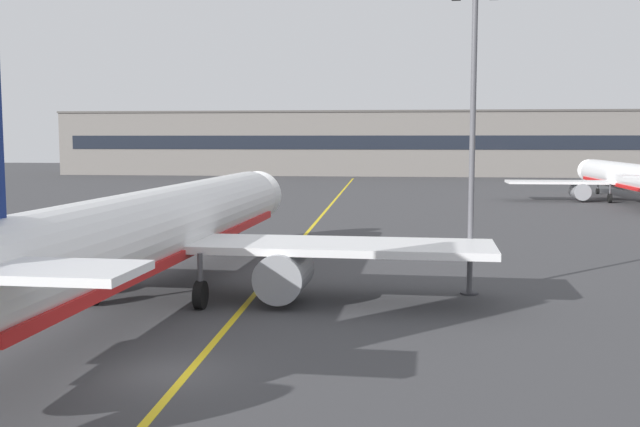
{
  "coord_description": "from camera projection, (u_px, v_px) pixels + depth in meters",
  "views": [
    {
      "loc": [
        7.69,
        -23.13,
        7.79
      ],
      "look_at": [
        3.61,
        13.14,
        4.06
      ],
      "focal_mm": 41.52,
      "sensor_mm": 36.0,
      "label": 1
    }
  ],
  "objects": [
    {
      "name": "terminal_building",
      "position": [
        420.0,
        143.0,
        154.22
      ],
      "size": [
        152.53,
        12.4,
        13.43
      ],
      "color": "slate",
      "rests_on": "ground"
    },
    {
      "name": "airliner_foreground",
      "position": [
        159.0,
        230.0,
        35.72
      ],
      "size": [
        32.15,
        41.49,
        11.65
      ],
      "color": "white",
      "rests_on": "ground"
    },
    {
      "name": "safety_cone_by_nose_gear",
      "position": [
        255.0,
        246.0,
        51.76
      ],
      "size": [
        0.44,
        0.44,
        0.55
      ],
      "color": "orange",
      "rests_on": "ground"
    },
    {
      "name": "airliner_background",
      "position": [
        626.0,
        178.0,
        90.19
      ],
      "size": [
        28.36,
        36.69,
        10.32
      ],
      "color": "white",
      "rests_on": "ground"
    },
    {
      "name": "apron_lamp_post",
      "position": [
        472.0,
        138.0,
        36.25
      ],
      "size": [
        2.24,
        0.9,
        14.91
      ],
      "color": "#515156",
      "rests_on": "ground"
    },
    {
      "name": "taxiway_centreline",
      "position": [
        297.0,
        245.0,
        54.17
      ],
      "size": [
        4.16,
        179.96,
        0.01
      ],
      "primitive_type": "cube",
      "rotation": [
        0.0,
        0.0,
        0.02
      ],
      "color": "yellow",
      "rests_on": "ground"
    },
    {
      "name": "ground_plane",
      "position": [
        168.0,
        374.0,
        24.51
      ],
      "size": [
        400.0,
        400.0,
        0.0
      ],
      "primitive_type": "plane",
      "color": "#3D3D3F"
    }
  ]
}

